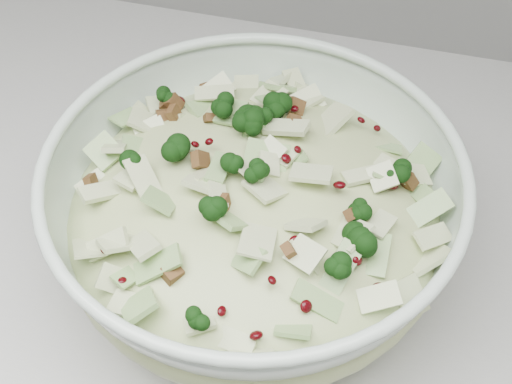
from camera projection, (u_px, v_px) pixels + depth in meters
The scene contains 2 objects.
mixing_bowl at pixel (254, 217), 0.61m from camera, with size 0.36×0.36×0.14m.
salad at pixel (254, 200), 0.59m from camera, with size 0.42×0.42×0.14m.
Camera 1 is at (-0.05, 1.23, 1.45)m, focal length 50.00 mm.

